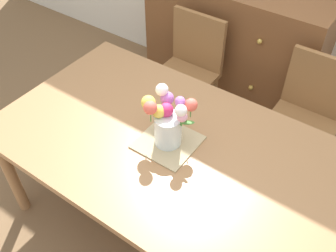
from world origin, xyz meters
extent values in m
plane|color=brown|center=(0.00, 0.00, 0.00)|extent=(12.00, 12.00, 0.00)
cube|color=#9E7047|center=(0.00, 0.00, 0.71)|extent=(1.88, 1.10, 0.04)
cylinder|color=#9E7047|center=(-0.86, -0.47, 0.35)|extent=(0.07, 0.07, 0.69)
cylinder|color=#9E7047|center=(-0.86, 0.47, 0.35)|extent=(0.07, 0.07, 0.69)
cube|color=olive|center=(-0.45, 0.81, 0.46)|extent=(0.42, 0.42, 0.04)
cylinder|color=olive|center=(-0.27, 0.63, 0.22)|extent=(0.04, 0.04, 0.44)
cylinder|color=olive|center=(-0.63, 0.63, 0.22)|extent=(0.04, 0.04, 0.44)
cylinder|color=olive|center=(-0.27, 0.99, 0.22)|extent=(0.04, 0.04, 0.44)
cylinder|color=olive|center=(-0.63, 0.99, 0.22)|extent=(0.04, 0.04, 0.44)
cube|color=olive|center=(-0.45, 1.00, 0.69)|extent=(0.42, 0.04, 0.42)
cube|color=olive|center=(0.45, 0.81, 0.46)|extent=(0.42, 0.42, 0.04)
cylinder|color=olive|center=(0.63, 0.63, 0.22)|extent=(0.04, 0.04, 0.44)
cylinder|color=olive|center=(0.27, 0.63, 0.22)|extent=(0.04, 0.04, 0.44)
cylinder|color=olive|center=(0.63, 0.99, 0.22)|extent=(0.04, 0.04, 0.44)
cylinder|color=olive|center=(0.27, 0.99, 0.22)|extent=(0.04, 0.04, 0.44)
cube|color=olive|center=(0.45, 1.00, 0.69)|extent=(0.42, 0.04, 0.42)
cube|color=brown|center=(-0.33, 1.33, 0.50)|extent=(1.40, 0.44, 1.00)
sphere|color=#B7933D|center=(-0.63, 1.10, 0.78)|extent=(0.04, 0.04, 0.04)
sphere|color=#B7933D|center=(-0.03, 1.10, 0.78)|extent=(0.04, 0.04, 0.04)
sphere|color=#B7933D|center=(-0.63, 1.10, 0.38)|extent=(0.04, 0.04, 0.04)
sphere|color=#B7933D|center=(-0.03, 1.10, 0.38)|extent=(0.04, 0.04, 0.04)
cube|color=tan|center=(-0.02, 0.00, 0.74)|extent=(0.29, 0.29, 0.01)
cylinder|color=silver|center=(-0.02, 0.00, 0.82)|extent=(0.14, 0.14, 0.17)
sphere|color=#B266C6|center=(0.02, 0.05, 0.99)|extent=(0.05, 0.05, 0.05)
cylinder|color=#478438|center=(0.02, 0.05, 0.94)|extent=(0.01, 0.01, 0.09)
sphere|color=#EA9EBC|center=(0.06, 0.00, 0.96)|extent=(0.05, 0.05, 0.05)
cylinder|color=#478438|center=(0.06, 0.00, 0.93)|extent=(0.01, 0.01, 0.06)
sphere|color=white|center=(0.06, 0.00, 0.99)|extent=(0.06, 0.06, 0.06)
cylinder|color=#478438|center=(0.06, 0.00, 0.95)|extent=(0.01, 0.01, 0.10)
sphere|color=#B266C6|center=(-0.08, 0.08, 0.94)|extent=(0.07, 0.07, 0.07)
cylinder|color=#478438|center=(-0.08, 0.08, 0.92)|extent=(0.01, 0.01, 0.04)
sphere|color=#EFD14C|center=(-0.06, -0.01, 0.94)|extent=(0.07, 0.07, 0.07)
cylinder|color=#478438|center=(-0.06, -0.01, 0.92)|extent=(0.01, 0.01, 0.04)
sphere|color=#E55B4C|center=(-0.08, -0.06, 0.99)|extent=(0.07, 0.07, 0.07)
cylinder|color=#478438|center=(-0.08, -0.06, 0.94)|extent=(0.01, 0.01, 0.09)
sphere|color=white|center=(-0.11, 0.08, 0.99)|extent=(0.07, 0.07, 0.07)
cylinder|color=#478438|center=(-0.11, 0.08, 0.94)|extent=(0.01, 0.01, 0.09)
sphere|color=#EFD14C|center=(-0.12, -0.02, 0.97)|extent=(0.07, 0.07, 0.07)
cylinder|color=#478438|center=(-0.12, -0.02, 0.93)|extent=(0.01, 0.01, 0.07)
sphere|color=#E55B4C|center=(0.06, 0.08, 0.97)|extent=(0.06, 0.06, 0.06)
cylinder|color=#478438|center=(0.06, 0.08, 0.94)|extent=(0.01, 0.01, 0.08)
sphere|color=#D12D66|center=(-0.04, 0.02, 0.93)|extent=(0.07, 0.07, 0.07)
cylinder|color=#478438|center=(-0.04, 0.02, 0.92)|extent=(0.01, 0.01, 0.04)
ellipsoid|color=#478438|center=(0.09, 0.00, 0.94)|extent=(0.07, 0.03, 0.02)
ellipsoid|color=#478438|center=(0.08, 0.03, 0.91)|extent=(0.07, 0.04, 0.03)
camera|label=1|loc=(0.77, -1.12, 2.18)|focal=41.02mm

